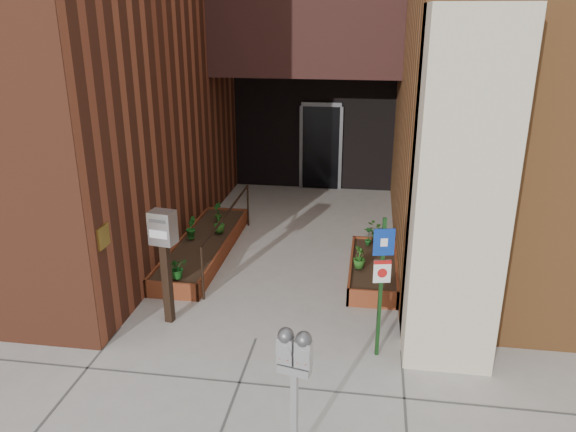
% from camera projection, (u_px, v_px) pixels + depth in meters
% --- Properties ---
extents(ground, '(80.00, 80.00, 0.00)m').
position_uv_depth(ground, '(256.00, 339.00, 7.83)').
color(ground, '#9E9991').
rests_on(ground, ground).
extents(planter_left, '(0.90, 3.60, 0.30)m').
position_uv_depth(planter_left, '(204.00, 248.00, 10.51)').
color(planter_left, brown).
rests_on(planter_left, ground).
extents(planter_right, '(0.80, 2.20, 0.30)m').
position_uv_depth(planter_right, '(373.00, 270.00, 9.61)').
color(planter_right, brown).
rests_on(planter_right, ground).
extents(handrail, '(0.04, 3.34, 0.90)m').
position_uv_depth(handrail, '(228.00, 219.00, 10.19)').
color(handrail, black).
rests_on(handrail, ground).
extents(parking_meter, '(0.35, 0.20, 1.52)m').
position_uv_depth(parking_meter, '(295.00, 362.00, 5.32)').
color(parking_meter, '#A7A7A9').
rests_on(parking_meter, ground).
extents(sign_post, '(0.26, 0.09, 1.94)m').
position_uv_depth(sign_post, '(382.00, 274.00, 7.06)').
color(sign_post, '#143814').
rests_on(sign_post, ground).
extents(payment_dropbox, '(0.38, 0.31, 1.72)m').
position_uv_depth(payment_dropbox, '(164.00, 243.00, 7.87)').
color(payment_dropbox, black).
rests_on(payment_dropbox, ground).
extents(shrub_left_a, '(0.44, 0.44, 0.35)m').
position_uv_depth(shrub_left_a, '(177.00, 268.00, 8.90)').
color(shrub_left_a, '#175318').
rests_on(shrub_left_a, planter_left).
extents(shrub_left_b, '(0.27, 0.27, 0.41)m').
position_uv_depth(shrub_left_b, '(191.00, 228.00, 10.46)').
color(shrub_left_b, '#1A5B1A').
rests_on(shrub_left_b, planter_left).
extents(shrub_left_c, '(0.26, 0.26, 0.39)m').
position_uv_depth(shrub_left_c, '(219.00, 223.00, 10.74)').
color(shrub_left_c, '#2A631C').
rests_on(shrub_left_c, planter_left).
extents(shrub_left_d, '(0.28, 0.28, 0.38)m').
position_uv_depth(shrub_left_d, '(218.00, 211.00, 11.35)').
color(shrub_left_d, '#175318').
rests_on(shrub_left_d, planter_left).
extents(shrub_right_a, '(0.23, 0.23, 0.37)m').
position_uv_depth(shrub_right_a, '(359.00, 257.00, 9.25)').
color(shrub_right_a, '#245C1A').
rests_on(shrub_right_a, planter_right).
extents(shrub_right_b, '(0.24, 0.24, 0.37)m').
position_uv_depth(shrub_right_b, '(369.00, 236.00, 10.13)').
color(shrub_right_b, '#164E18').
rests_on(shrub_right_b, planter_right).
extents(shrub_right_c, '(0.47, 0.47, 0.37)m').
position_uv_depth(shrub_right_c, '(377.00, 232.00, 10.31)').
color(shrub_right_c, '#2D601B').
rests_on(shrub_right_c, planter_right).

